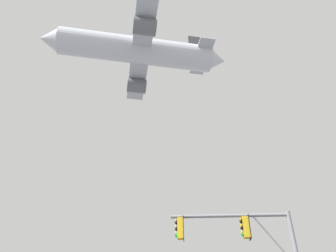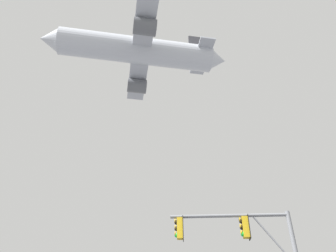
{
  "view_description": "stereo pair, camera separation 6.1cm",
  "coord_description": "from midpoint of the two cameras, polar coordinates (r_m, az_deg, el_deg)",
  "views": [
    {
      "loc": [
        0.49,
        -6.76,
        1.77
      ],
      "look_at": [
        1.45,
        14.22,
        16.05
      ],
      "focal_mm": 34.97,
      "sensor_mm": 36.0,
      "label": 1
    },
    {
      "loc": [
        0.56,
        -6.77,
        1.77
      ],
      "look_at": [
        1.45,
        14.22,
        16.05
      ],
      "focal_mm": 34.97,
      "sensor_mm": 36.0,
      "label": 2
    }
  ],
  "objects": [
    {
      "name": "airplane",
      "position": [
        46.58,
        -5.56,
        12.93
      ],
      "size": [
        25.83,
        19.96,
        7.03
      ],
      "color": "#B7BCC6"
    }
  ]
}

